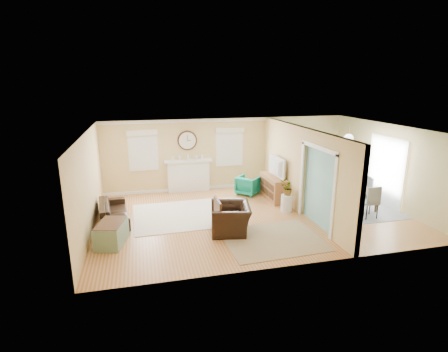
{
  "coord_description": "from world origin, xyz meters",
  "views": [
    {
      "loc": [
        -3.11,
        -9.28,
        3.87
      ],
      "look_at": [
        -0.8,
        0.3,
        1.2
      ],
      "focal_mm": 28.0,
      "sensor_mm": 36.0,
      "label": 1
    }
  ],
  "objects_px": {
    "sofa": "(114,212)",
    "credenza": "(273,188)",
    "green_chair": "(248,185)",
    "dining_table": "(349,195)",
    "eames_chair": "(231,218)"
  },
  "relations": [
    {
      "from": "sofa",
      "to": "eames_chair",
      "type": "bearing_deg",
      "value": -122.07
    },
    {
      "from": "credenza",
      "to": "dining_table",
      "type": "bearing_deg",
      "value": -27.32
    },
    {
      "from": "sofa",
      "to": "credenza",
      "type": "relative_size",
      "value": 1.31
    },
    {
      "from": "eames_chair",
      "to": "green_chair",
      "type": "relative_size",
      "value": 1.6
    },
    {
      "from": "eames_chair",
      "to": "credenza",
      "type": "relative_size",
      "value": 0.78
    },
    {
      "from": "sofa",
      "to": "credenza",
      "type": "bearing_deg",
      "value": -87.73
    },
    {
      "from": "green_chair",
      "to": "credenza",
      "type": "relative_size",
      "value": 0.49
    },
    {
      "from": "credenza",
      "to": "dining_table",
      "type": "relative_size",
      "value": 0.8
    },
    {
      "from": "credenza",
      "to": "eames_chair",
      "type": "bearing_deg",
      "value": -132.82
    },
    {
      "from": "green_chair",
      "to": "dining_table",
      "type": "xyz_separation_m",
      "value": [
        2.84,
        -1.82,
        -0.0
      ]
    },
    {
      "from": "sofa",
      "to": "green_chair",
      "type": "distance_m",
      "value": 4.71
    },
    {
      "from": "eames_chair",
      "to": "green_chair",
      "type": "distance_m",
      "value": 3.27
    },
    {
      "from": "sofa",
      "to": "green_chair",
      "type": "relative_size",
      "value": 2.69
    },
    {
      "from": "credenza",
      "to": "dining_table",
      "type": "height_order",
      "value": "credenza"
    },
    {
      "from": "green_chair",
      "to": "credenza",
      "type": "distance_m",
      "value": 0.98
    }
  ]
}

